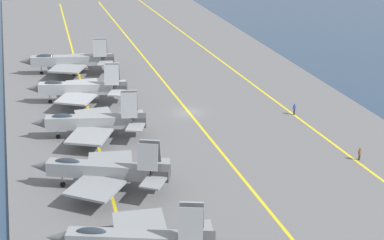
{
  "coord_description": "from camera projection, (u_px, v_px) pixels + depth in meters",
  "views": [
    {
      "loc": [
        -78.63,
        23.53,
        32.94
      ],
      "look_at": [
        -8.87,
        2.19,
        2.9
      ],
      "focal_mm": 55.0,
      "sensor_mm": 36.0,
      "label": 1
    }
  ],
  "objects": [
    {
      "name": "ground_plane",
      "position": [
        189.0,
        115.0,
        88.43
      ],
      "size": [
        2000.0,
        2000.0,
        0.0
      ],
      "primitive_type": "plane",
      "color": "navy"
    },
    {
      "name": "carrier_deck",
      "position": [
        189.0,
        114.0,
        88.35
      ],
      "size": [
        199.25,
        52.74,
        0.4
      ],
      "primitive_type": "cube",
      "color": "slate",
      "rests_on": "ground"
    },
    {
      "name": "deck_stripe_foul_line",
      "position": [
        277.0,
        102.0,
        92.2
      ],
      "size": [
        179.24,
        6.27,
        0.01
      ],
      "primitive_type": "cube",
      "rotation": [
        0.0,
        0.0,
        0.03
      ],
      "color": "yellow",
      "rests_on": "carrier_deck"
    },
    {
      "name": "deck_stripe_centerline",
      "position": [
        189.0,
        112.0,
        88.28
      ],
      "size": [
        179.32,
        0.36,
        0.01
      ],
      "primitive_type": "cube",
      "color": "yellow",
      "rests_on": "carrier_deck"
    },
    {
      "name": "deck_stripe_edge_line",
      "position": [
        92.0,
        123.0,
        84.35
      ],
      "size": [
        179.19,
        7.71,
        0.01
      ],
      "primitive_type": "cube",
      "rotation": [
        0.0,
        0.0,
        -0.04
      ],
      "color": "yellow",
      "rests_on": "carrier_deck"
    },
    {
      "name": "parked_jet_second",
      "position": [
        103.0,
        170.0,
        65.52
      ],
      "size": [
        12.31,
        15.9,
        6.19
      ],
      "color": "gray",
      "rests_on": "carrier_deck"
    },
    {
      "name": "parked_jet_third",
      "position": [
        92.0,
        122.0,
        78.76
      ],
      "size": [
        13.07,
        15.46,
        6.55
      ],
      "color": "gray",
      "rests_on": "carrier_deck"
    },
    {
      "name": "parked_jet_fourth",
      "position": [
        79.0,
        88.0,
        90.92
      ],
      "size": [
        12.08,
        15.73,
        6.4
      ],
      "color": "#9EA3A8",
      "rests_on": "carrier_deck"
    },
    {
      "name": "parked_jet_fifth",
      "position": [
        69.0,
        60.0,
        104.64
      ],
      "size": [
        11.91,
        16.82,
        6.35
      ],
      "color": "gray",
      "rests_on": "carrier_deck"
    },
    {
      "name": "crew_brown_vest",
      "position": [
        360.0,
        153.0,
        72.96
      ],
      "size": [
        0.37,
        0.44,
        1.69
      ],
      "color": "#383328",
      "rests_on": "carrier_deck"
    },
    {
      "name": "crew_blue_vest",
      "position": [
        294.0,
        109.0,
        87.03
      ],
      "size": [
        0.43,
        0.34,
        1.75
      ],
      "color": "#232328",
      "rests_on": "carrier_deck"
    }
  ]
}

